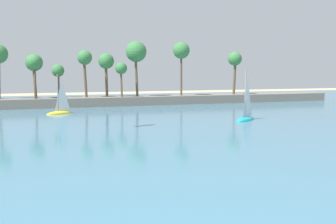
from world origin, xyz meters
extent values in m
cube|color=teal|center=(0.00, 62.53, 0.03)|extent=(220.00, 105.14, 0.06)
cube|color=slate|center=(0.00, 75.10, 0.90)|extent=(117.14, 6.00, 1.80)
cylinder|color=brown|center=(3.36, 75.10, 5.64)|extent=(0.85, 0.63, 7.70)
sphere|color=#38753D|center=(3.36, 75.10, 9.48)|extent=(2.81, 2.81, 2.81)
cylinder|color=brown|center=(23.10, 74.38, 6.50)|extent=(0.56, 0.67, 9.41)
sphere|color=#38753D|center=(23.10, 74.38, 11.19)|extent=(3.48, 3.48, 3.48)
cylinder|color=brown|center=(13.59, 75.04, 6.30)|extent=(0.86, 0.51, 9.00)
sphere|color=#38753D|center=(13.59, 75.04, 10.79)|extent=(4.18, 4.18, 4.18)
cylinder|color=brown|center=(-5.87, 73.74, 5.14)|extent=(0.47, 0.53, 6.69)
sphere|color=#38753D|center=(-5.87, 73.74, 8.48)|extent=(2.58, 2.58, 2.58)
cylinder|color=brown|center=(35.81, 74.50, 5.71)|extent=(0.73, 0.76, 7.85)
sphere|color=#38753D|center=(35.81, 74.50, 9.62)|extent=(3.05, 3.05, 3.05)
cylinder|color=brown|center=(-1.60, 76.67, 4.39)|extent=(0.55, 0.66, 5.19)
sphere|color=#38753D|center=(-1.60, 76.67, 6.97)|extent=(2.41, 2.41, 2.41)
cylinder|color=brown|center=(10.23, 73.93, 4.61)|extent=(0.47, 0.68, 5.64)
sphere|color=#38753D|center=(10.23, 73.93, 7.43)|extent=(2.31, 2.31, 2.31)
cylinder|color=brown|center=(7.61, 75.74, 5.33)|extent=(0.76, 0.81, 7.09)
sphere|color=#38753D|center=(7.61, 75.74, 8.86)|extent=(3.10, 3.10, 3.10)
cylinder|color=brown|center=(-5.91, 75.88, 5.12)|extent=(0.76, 0.84, 6.68)
sphere|color=#38753D|center=(-5.91, 75.88, 8.45)|extent=(3.20, 3.20, 3.20)
ellipsoid|color=yellow|center=(-2.45, 62.43, 0.06)|extent=(4.69, 3.53, 0.92)
cylinder|color=gray|center=(-2.65, 62.31, 3.41)|extent=(0.14, 0.14, 5.78)
pyramid|color=white|center=(-1.97, 62.71, 2.98)|extent=(1.87, 1.17, 4.91)
ellipsoid|color=teal|center=(21.07, 45.14, 0.06)|extent=(4.96, 4.22, 1.01)
cylinder|color=gray|center=(20.87, 44.99, 3.72)|extent=(0.15, 0.15, 6.31)
pyramid|color=silver|center=(21.56, 45.50, 3.25)|extent=(1.92, 1.47, 5.37)
camera|label=1|loc=(-6.58, -0.67, 6.58)|focal=41.09mm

